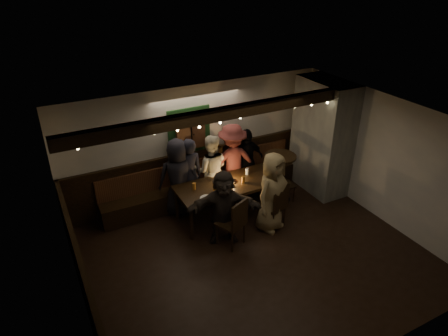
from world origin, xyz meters
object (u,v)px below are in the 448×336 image
person_d (232,162)px  person_e (247,161)px  person_c (211,170)px  chair_near_right (276,204)px  person_b (189,175)px  high_top (279,172)px  dining_table (228,186)px  person_a (178,177)px  person_f (224,207)px  chair_near_left (235,221)px  chair_end (282,183)px  person_g (272,192)px

person_d → person_e: size_ratio=1.12×
person_c → person_e: person_c is taller
chair_near_right → person_b: (-1.26, 1.44, 0.27)m
high_top → person_d: (-0.84, 0.63, 0.17)m
dining_table → person_a: (-0.85, 0.63, 0.13)m
person_c → person_f: size_ratio=1.07×
chair_near_right → person_f: (-1.11, 0.13, 0.18)m
person_e → person_c: bearing=-7.4°
chair_near_left → person_a: (-0.49, 1.57, 0.27)m
person_d → person_e: bearing=-172.1°
high_top → person_c: size_ratio=0.69×
chair_end → person_b: bearing=161.4°
chair_near_right → person_a: 2.10m
chair_near_right → person_c: (-0.73, 1.47, 0.24)m
person_b → person_g: bearing=135.2°
person_e → high_top: bearing=115.5°
dining_table → chair_end: bearing=-1.3°
chair_near_right → person_f: person_f is taller
chair_near_left → high_top: (1.65, 0.98, 0.14)m
chair_near_right → person_g: bearing=156.0°
person_b → person_d: (1.06, 0.04, 0.04)m
person_d → person_f: person_d is taller
person_b → chair_end: bearing=166.7°
person_c → person_d: size_ratio=0.92×
chair_near_right → person_f: 1.14m
person_e → chair_near_left: bearing=44.5°
person_b → person_c: bearing=-170.6°
person_b → person_c: (0.53, 0.04, -0.03)m
chair_near_right → person_c: person_c is taller
person_a → high_top: bearing=177.5°
person_d → person_g: person_d is taller
chair_near_left → chair_near_right: size_ratio=1.00×
chair_near_left → high_top: high_top is taller
dining_table → person_f: person_f is taller
dining_table → person_e: bearing=39.6°
dining_table → person_f: bearing=-124.4°
person_f → high_top: bearing=43.5°
person_e → person_f: bearing=37.4°
chair_near_right → chair_end: size_ratio=1.22×
chair_near_left → person_d: size_ratio=0.58×
chair_near_left → person_b: size_ratio=0.61×
high_top → chair_near_left: bearing=-149.3°
person_a → person_b: 0.24m
person_e → person_g: person_g is taller
dining_table → person_g: (0.55, -0.77, 0.12)m
person_e → person_b: bearing=-6.6°
person_a → person_c: 0.77m
chair_near_right → person_e: bearing=82.8°
chair_near_left → chair_near_right: 1.02m
person_a → person_b: bearing=-167.0°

